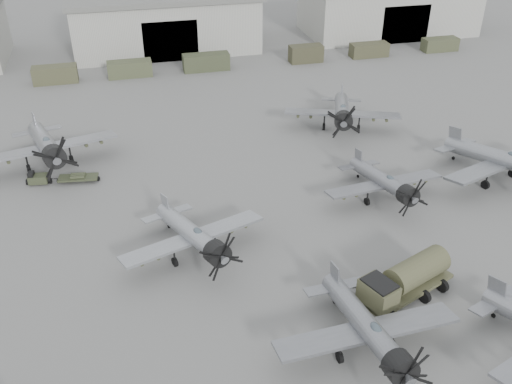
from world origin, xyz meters
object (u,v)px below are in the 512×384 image
aircraft_mid_3 (505,161)px  aircraft_far_1 (342,112)px  aircraft_mid_1 (195,236)px  aircraft_mid_2 (386,183)px  tug_trailer (54,178)px  aircraft_near_1 (370,331)px  aircraft_far_0 (47,146)px  fuel_tanker (406,278)px

aircraft_mid_3 → aircraft_far_1: bearing=107.3°
aircraft_mid_1 → aircraft_far_1: size_ratio=0.92×
aircraft_mid_2 → tug_trailer: aircraft_mid_2 is taller
aircraft_near_1 → aircraft_far_0: bearing=121.4°
aircraft_near_1 → fuel_tanker: size_ratio=1.51×
aircraft_near_1 → aircraft_mid_1: bearing=122.7°
aircraft_mid_3 → aircraft_far_1: 18.13m
aircraft_far_1 → tug_trailer: bearing=-151.7°
aircraft_mid_2 → aircraft_mid_3: (12.32, 0.37, 0.42)m
aircraft_far_0 → aircraft_mid_2: bearing=-39.6°
aircraft_far_0 → tug_trailer: (0.43, -3.10, -2.05)m
aircraft_mid_2 → aircraft_mid_1: bearing=-173.6°
aircraft_near_1 → aircraft_far_0: size_ratio=0.87×
aircraft_far_0 → fuel_tanker: (25.70, -26.15, -0.85)m
aircraft_mid_2 → fuel_tanker: 12.83m
aircraft_near_1 → aircraft_mid_3: aircraft_mid_3 is taller
aircraft_mid_2 → fuel_tanker: (-4.13, -12.15, -0.35)m
aircraft_mid_2 → aircraft_far_0: aircraft_far_0 is taller
aircraft_near_1 → aircraft_mid_2: 18.97m
aircraft_far_0 → aircraft_far_1: size_ratio=1.09×
aircraft_mid_3 → aircraft_far_1: (-10.58, 14.72, -0.09)m
aircraft_mid_1 → tug_trailer: 18.97m
tug_trailer → aircraft_near_1: bearing=-45.7°
aircraft_mid_2 → aircraft_mid_3: bearing=-4.8°
aircraft_near_1 → aircraft_mid_3: size_ratio=0.90×
aircraft_far_0 → tug_trailer: bearing=-96.5°
aircraft_mid_2 → aircraft_far_1: bearing=76.9°
aircraft_near_1 → aircraft_mid_3: 27.29m
aircraft_near_1 → aircraft_mid_3: (21.27, 17.10, 0.25)m
aircraft_mid_1 → tug_trailer: (-11.47, 15.02, -1.67)m
aircraft_mid_3 → aircraft_far_0: size_ratio=0.96×
aircraft_far_0 → aircraft_mid_3: bearing=-32.4°
aircraft_mid_2 → aircraft_mid_3: 12.34m
aircraft_mid_2 → aircraft_mid_3: aircraft_mid_3 is taller
aircraft_mid_3 → aircraft_far_1: aircraft_mid_3 is taller
aircraft_far_1 → aircraft_mid_1: bearing=-115.0°
aircraft_mid_2 → aircraft_far_1: (1.75, 15.09, 0.33)m
aircraft_mid_3 → tug_trailer: size_ratio=2.05×
aircraft_mid_1 → aircraft_mid_2: aircraft_mid_1 is taller
aircraft_far_1 → aircraft_far_0: bearing=-157.4°
aircraft_mid_1 → aircraft_mid_2: 18.39m
aircraft_near_1 → tug_trailer: size_ratio=1.85×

